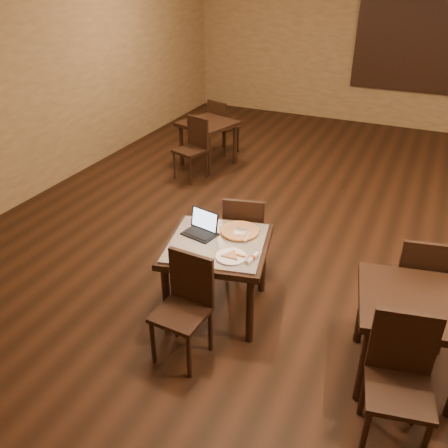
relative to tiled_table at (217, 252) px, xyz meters
The scene contains 20 objects.
ground 1.92m from the tiled_table, 73.28° to the left, with size 10.00×10.00×0.00m, color black.
wall_back 6.80m from the tiled_table, 85.59° to the left, with size 8.00×0.02×3.00m, color #967A4C.
wall_left 3.98m from the tiled_table, 153.60° to the left, with size 0.02×10.00×3.00m, color #967A4C.
mural 6.82m from the tiled_table, 81.34° to the left, with size 2.34×0.05×1.64m.
tiled_table is the anchor object (origin of this frame).
chair_main_near 0.63m from the tiled_table, 89.55° to the right, with size 0.43×0.43×0.95m.
chair_main_far 0.63m from the tiled_table, 88.19° to the left, with size 0.50×0.50×0.95m.
laptop 0.27m from the tiled_table, 153.82° to the left, with size 0.34×0.29×0.21m.
plate 0.31m from the tiled_table, 39.29° to the right, with size 0.27×0.27×0.01m, color white.
pizza_slice 0.31m from the tiled_table, 39.29° to the right, with size 0.18×0.18×0.02m, color #D1B78B, non-canonical shape.
pizza_pan 0.29m from the tiled_table, 63.43° to the left, with size 0.33×0.33×0.01m, color silver.
pizza_whole 0.29m from the tiled_table, 63.43° to the left, with size 0.36×0.36×0.03m.
spatula 0.29m from the tiled_table, 57.53° to the left, with size 0.11×0.26×0.01m, color silver.
napkin_roll 0.44m from the tiled_table, 19.29° to the right, with size 0.07×0.19×0.04m.
other_table_b 3.72m from the tiled_table, 117.50° to the left, with size 0.97×0.97×0.73m.
other_table_b_chair_near 3.23m from the tiled_table, 121.64° to the left, with size 0.51×0.51×0.94m.
other_table_b_chair_far 4.23m from the tiled_table, 114.34° to the left, with size 0.51×0.51×0.94m.
other_table_c 1.73m from the tiled_table, ahead, with size 0.97×0.97×0.78m.
other_table_c_chair_near 1.86m from the tiled_table, 23.34° to the right, with size 0.51×0.51×1.01m.
other_table_c_chair_far 1.80m from the tiled_table, 14.22° to the left, with size 0.51×0.51×1.01m.
Camera 1 is at (1.06, -5.03, 3.01)m, focal length 38.00 mm.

